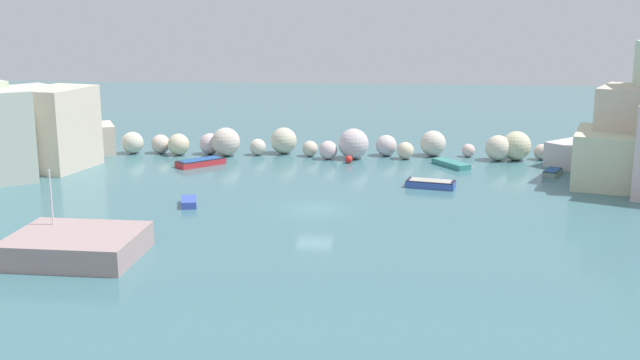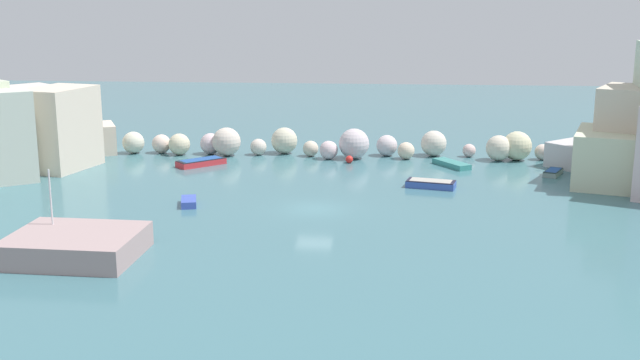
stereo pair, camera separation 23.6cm
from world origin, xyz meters
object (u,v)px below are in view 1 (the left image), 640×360
(channel_buoy, at_px, (349,159))
(moored_boat_3, at_px, (189,202))
(moored_boat_0, at_px, (553,172))
(moored_boat_4, at_px, (55,241))
(moored_boat_1, at_px, (201,162))
(moored_boat_2, at_px, (451,164))
(stone_dock, at_px, (77,246))
(moored_boat_5, at_px, (431,184))

(channel_buoy, relative_size, moored_boat_3, 0.27)
(moored_boat_0, distance_m, moored_boat_4, 39.98)
(channel_buoy, xyz_separation_m, moored_boat_1, (-12.87, -2.12, -0.04))
(channel_buoy, height_order, moored_boat_2, channel_buoy)
(stone_dock, height_order, channel_buoy, stone_dock)
(moored_boat_1, relative_size, moored_boat_2, 1.05)
(moored_boat_0, xyz_separation_m, moored_boat_1, (-29.94, 1.25, 0.05))
(moored_boat_2, xyz_separation_m, moored_boat_4, (-25.05, -24.95, 0.19))
(moored_boat_3, bearing_deg, moored_boat_1, 175.87)
(moored_boat_4, bearing_deg, moored_boat_1, 48.86)
(moored_boat_0, bearing_deg, moored_boat_5, 141.71)
(moored_boat_0, distance_m, moored_boat_1, 29.96)
(moored_boat_1, height_order, moored_boat_3, moored_boat_1)
(moored_boat_3, relative_size, moored_boat_4, 0.51)
(moored_boat_1, height_order, moored_boat_2, moored_boat_1)
(moored_boat_1, bearing_deg, stone_dock, -136.09)
(moored_boat_3, xyz_separation_m, moored_boat_5, (17.36, 6.85, 0.06))
(moored_boat_4, bearing_deg, moored_boat_5, 3.38)
(stone_dock, relative_size, moored_boat_2, 1.79)
(stone_dock, distance_m, channel_buoy, 30.73)
(stone_dock, distance_m, moored_boat_0, 39.31)
(moored_boat_2, bearing_deg, moored_boat_4, 101.31)
(moored_boat_1, xyz_separation_m, moored_boat_4, (-3.24, -23.55, 0.12))
(moored_boat_0, height_order, moored_boat_1, moored_boat_1)
(channel_buoy, bearing_deg, moored_boat_3, -124.40)
(channel_buoy, distance_m, moored_boat_4, 30.31)
(channel_buoy, xyz_separation_m, moored_boat_0, (17.06, -3.37, -0.09))
(stone_dock, bearing_deg, moored_boat_1, 87.15)
(moored_boat_2, bearing_deg, moored_boat_5, 131.07)
(stone_dock, bearing_deg, moored_boat_4, 140.76)
(stone_dock, bearing_deg, moored_boat_3, 73.39)
(stone_dock, xyz_separation_m, moored_boat_5, (20.89, 18.66, -0.42))
(moored_boat_4, bearing_deg, moored_boat_3, 28.28)
(channel_buoy, relative_size, moored_boat_2, 0.17)
(moored_boat_3, bearing_deg, stone_dock, -30.39)
(moored_boat_3, height_order, moored_boat_5, moored_boat_5)
(moored_boat_1, distance_m, moored_boat_2, 21.85)
(stone_dock, xyz_separation_m, channel_buoy, (14.13, 27.29, -0.39))
(moored_boat_1, bearing_deg, moored_boat_2, -39.56)
(moored_boat_3, bearing_deg, moored_boat_5, 97.75)
(channel_buoy, distance_m, moored_boat_3, 18.76)
(moored_boat_4, distance_m, moored_boat_5, 28.52)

